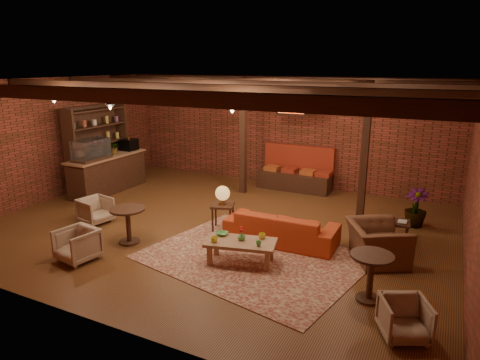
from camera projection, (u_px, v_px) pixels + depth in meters
The scene contains 28 objects.
floor at pixel (216, 226), 9.68m from camera, with size 10.00×10.00×0.00m, color #3D240F.
ceiling at pixel (214, 81), 8.83m from camera, with size 10.00×8.00×0.02m, color black.
wall_back at pixel (282, 131), 12.71m from camera, with size 10.00×0.02×3.20m, color #602D1B.
wall_front at pixel (69, 212), 5.80m from camera, with size 10.00×0.02×3.20m, color #602D1B.
wall_left at pixel (52, 139), 11.40m from camera, with size 0.02×8.00×3.20m, color #602D1B.
wall_right at pixel (477, 185), 7.10m from camera, with size 0.02×8.00×3.20m, color #602D1B.
ceiling_beams at pixel (214, 87), 8.86m from camera, with size 9.80×6.40×0.22m, color black, non-canonical shape.
ceiling_pipe at pixel (247, 93), 10.31m from camera, with size 0.12×0.12×9.60m, color black.
post_left at pixel (243, 137), 11.76m from camera, with size 0.16×0.16×3.20m, color black.
post_right at pixel (365, 152), 9.78m from camera, with size 0.16×0.16×3.20m, color black.
service_counter at pixel (107, 164), 12.09m from camera, with size 0.80×2.50×1.60m, color black, non-canonical shape.
plant_counter at pixel (114, 148), 12.11m from camera, with size 0.35×0.39×0.30m, color #337F33.
shelving_hutch at pixel (98, 148), 12.25m from camera, with size 0.52×2.00×2.40m, color black, non-canonical shape.
banquette at pixel (295, 173), 12.35m from camera, with size 2.10×0.70×1.00m, color #9C2C1A, non-canonical shape.
service_sign at pixel (291, 110), 11.47m from camera, with size 0.86×0.06×0.30m, color #FF4819.
ceiling_spotlights at pixel (214, 98), 8.92m from camera, with size 6.40×4.40×0.28m, color black, non-canonical shape.
rug at pixel (253, 257), 8.09m from camera, with size 3.86×2.95×0.01m, color maroon.
sofa at pixel (281, 227), 8.69m from camera, with size 2.26×0.88×0.66m, color #AE3718.
coffee_table at pixel (240, 243), 7.78m from camera, with size 1.38×0.91×0.69m.
side_table_lamp at pixel (223, 197), 9.25m from camera, with size 0.61×0.61×1.01m.
round_table_left at pixel (128, 220), 8.65m from camera, with size 0.71×0.71×0.74m.
armchair_a at pixel (95, 209), 9.79m from camera, with size 0.63×0.59×0.65m, color beige.
armchair_b at pixel (77, 243), 7.91m from camera, with size 0.66×0.61×0.68m, color beige.
armchair_right at pixel (378, 236), 7.85m from camera, with size 1.10×0.71×0.96m, color brown.
side_table_book at pixel (398, 223), 8.52m from camera, with size 0.51×0.51×0.53m.
round_table_right at pixel (371, 270), 6.52m from camera, with size 0.66×0.66×0.77m.
armchair_far at pixel (405, 317), 5.67m from camera, with size 0.59×0.56×0.61m, color beige.
plant_tall at pixel (420, 170), 9.32m from camera, with size 1.47×1.47×2.62m, color #4C7F4C.
Camera 1 is at (4.52, -7.87, 3.56)m, focal length 32.00 mm.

